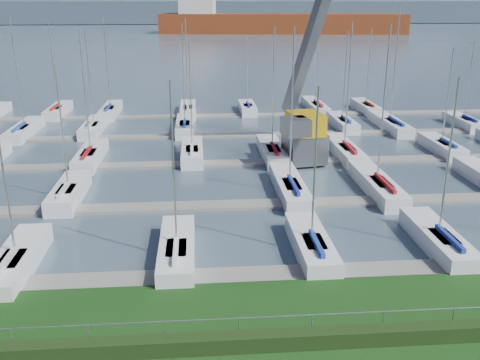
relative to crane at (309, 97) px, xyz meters
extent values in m
cube|color=#485A69|center=(-7.17, 233.13, -5.73)|extent=(800.00, 540.00, 0.20)
cube|color=#1C3112|center=(-7.17, -27.27, -4.98)|extent=(80.00, 0.70, 0.70)
cylinder|color=#95989D|center=(-7.17, -26.87, -4.13)|extent=(80.00, 0.04, 0.04)
cube|color=#3E4B5B|center=(-7.17, 303.13, 0.67)|extent=(900.00, 80.00, 12.00)
cube|color=slate|center=(-7.17, -20.87, -5.55)|extent=(90.00, 1.60, 0.25)
cube|color=slate|center=(-7.17, -10.87, -5.55)|extent=(90.00, 1.60, 0.25)
cube|color=slate|center=(-7.17, -0.87, -5.55)|extent=(90.00, 1.60, 0.25)
cube|color=slate|center=(-7.17, 9.13, -5.55)|extent=(90.00, 1.60, 0.25)
cube|color=slate|center=(-7.17, 19.13, -5.55)|extent=(90.00, 1.60, 0.25)
cube|color=slate|center=(-0.46, -1.23, -4.13)|extent=(3.69, 3.69, 2.60)
cube|color=#CD9C0C|center=(-0.46, -1.23, -2.03)|extent=(3.13, 3.79, 1.80)
cube|color=#54565C|center=(1.34, 3.27, 6.97)|extent=(4.71, 10.90, 19.89)
cube|color=slate|center=(-1.66, -3.23, -1.83)|extent=(2.34, 2.50, 1.40)
cube|color=maroon|center=(26.28, 182.43, -2.83)|extent=(101.45, 29.51, 10.00)
cube|color=silver|center=(-8.50, 186.50, 4.67)|extent=(15.53, 15.53, 12.00)
camera|label=1|loc=(-9.64, -45.42, 8.11)|focal=40.00mm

